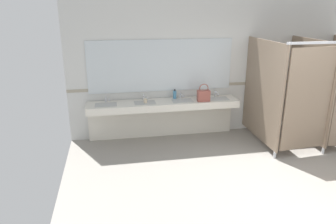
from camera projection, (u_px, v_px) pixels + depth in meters
ground_plane at (315, 199)px, 4.68m from camera, size 7.43×6.08×0.10m
wall_back at (245, 62)px, 6.80m from camera, size 7.43×0.12×3.00m
wall_back_tile_band at (245, 83)px, 6.88m from camera, size 7.43×0.01×0.06m
vanity_counter at (163, 111)px, 6.53m from camera, size 3.04×0.52×0.94m
mirror_panel at (161, 66)px, 6.42m from camera, size 2.94×0.02×1.04m
bathroom_stalls at (315, 91)px, 6.12m from camera, size 2.02×1.56×2.09m
handbag at (204, 95)px, 6.36m from camera, size 0.25×0.13×0.36m
soap_dispenser at (175, 95)px, 6.54m from camera, size 0.07×0.07×0.20m
paper_cup at (145, 101)px, 6.26m from camera, size 0.07×0.07×0.09m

